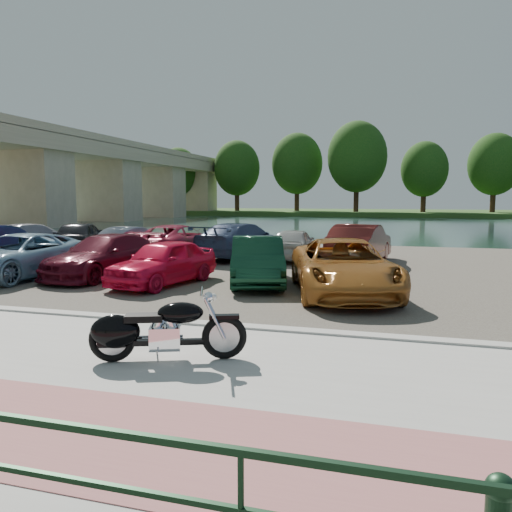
{
  "coord_description": "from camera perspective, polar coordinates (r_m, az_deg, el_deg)",
  "views": [
    {
      "loc": [
        2.88,
        -6.73,
        2.51
      ],
      "look_at": [
        -0.46,
        4.92,
        1.1
      ],
      "focal_mm": 35.0,
      "sensor_mm": 36.0,
      "label": 1
    }
  ],
  "objects": [
    {
      "name": "car_9",
      "position": [
        22.5,
        -13.94,
        1.72
      ],
      "size": [
        1.95,
        3.93,
        1.24
      ],
      "primitive_type": "imported",
      "rotation": [
        0.0,
        0.0,
        2.97
      ],
      "color": "slate",
      "rests_on": "parking_lot"
    },
    {
      "name": "far_trees",
      "position": [
        72.7,
        17.42,
        10.26
      ],
      "size": [
        70.25,
        10.68,
        12.52
      ],
      "color": "#311D12",
      "rests_on": "far_bank"
    },
    {
      "name": "car_13",
      "position": [
        19.38,
        11.79,
        1.4
      ],
      "size": [
        2.25,
        4.73,
        1.5
      ],
      "primitive_type": "imported",
      "rotation": [
        0.0,
        0.0,
        2.99
      ],
      "color": "#551916",
      "rests_on": "parking_lot"
    },
    {
      "name": "far_bank",
      "position": [
        78.81,
        13.96,
        4.83
      ],
      "size": [
        120.0,
        24.0,
        0.6
      ],
      "primitive_type": "cube",
      "color": "#284B1A",
      "rests_on": "ground"
    },
    {
      "name": "bridge",
      "position": [
        56.94,
        -17.09,
        9.37
      ],
      "size": [
        7.0,
        56.0,
        8.55
      ],
      "color": "tan",
      "rests_on": "ground"
    },
    {
      "name": "ground",
      "position": [
        7.73,
        -6.94,
        -12.35
      ],
      "size": [
        200.0,
        200.0,
        0.0
      ],
      "primitive_type": "plane",
      "color": "#595447",
      "rests_on": "ground"
    },
    {
      "name": "pink_path",
      "position": [
        5.65,
        -17.43,
        -18.87
      ],
      "size": [
        60.0,
        2.0,
        0.01
      ],
      "primitive_type": "cube",
      "color": "#A15B5C",
      "rests_on": "promenade"
    },
    {
      "name": "car_3",
      "position": [
        16.36,
        -16.91,
        0.0
      ],
      "size": [
        2.44,
        4.76,
        1.32
      ],
      "primitive_type": "imported",
      "rotation": [
        0.0,
        0.0,
        -0.13
      ],
      "color": "#500B1A",
      "rests_on": "parking_lot"
    },
    {
      "name": "car_8",
      "position": [
        24.14,
        -19.37,
        2.12
      ],
      "size": [
        3.09,
        4.6,
        1.46
      ],
      "primitive_type": "imported",
      "rotation": [
        0.0,
        0.0,
        3.49
      ],
      "color": "black",
      "rests_on": "parking_lot"
    },
    {
      "name": "car_10",
      "position": [
        21.26,
        -9.11,
        1.73
      ],
      "size": [
        2.31,
        4.94,
        1.37
      ],
      "primitive_type": "imported",
      "rotation": [
        0.0,
        0.0,
        3.15
      ],
      "color": "maroon",
      "rests_on": "parking_lot"
    },
    {
      "name": "car_4",
      "position": [
        14.51,
        -10.57,
        -0.69
      ],
      "size": [
        2.25,
        4.04,
        1.3
      ],
      "primitive_type": "imported",
      "rotation": [
        0.0,
        0.0,
        -0.2
      ],
      "color": "red",
      "rests_on": "parking_lot"
    },
    {
      "name": "car_2",
      "position": [
        17.13,
        -25.43,
        0.01
      ],
      "size": [
        2.61,
        5.08,
        1.37
      ],
      "primitive_type": "imported",
      "rotation": [
        0.0,
        0.0,
        -0.07
      ],
      "color": "#81A5BC",
      "rests_on": "parking_lot"
    },
    {
      "name": "car_7",
      "position": [
        25.52,
        -23.96,
        1.97
      ],
      "size": [
        3.36,
        4.84,
        1.3
      ],
      "primitive_type": "imported",
      "rotation": [
        0.0,
        0.0,
        2.76
      ],
      "color": "#9A9AA2",
      "rests_on": "parking_lot"
    },
    {
      "name": "car_5",
      "position": [
        14.37,
        0.19,
        -0.53
      ],
      "size": [
        2.54,
        4.35,
        1.36
      ],
      "primitive_type": "imported",
      "rotation": [
        0.0,
        0.0,
        0.29
      ],
      "color": "#0E3420",
      "rests_on": "parking_lot"
    },
    {
      "name": "car_11",
      "position": [
        20.63,
        -1.7,
        1.8
      ],
      "size": [
        3.12,
        5.38,
        1.47
      ],
      "primitive_type": "imported",
      "rotation": [
        0.0,
        0.0,
        2.92
      ],
      "color": "navy",
      "rests_on": "parking_lot"
    },
    {
      "name": "car_6",
      "position": [
        12.96,
        9.94,
        -1.25
      ],
      "size": [
        3.66,
        5.58,
        1.43
      ],
      "primitive_type": "imported",
      "rotation": [
        0.0,
        0.0,
        0.27
      ],
      "color": "#A96827",
      "rests_on": "parking_lot"
    },
    {
      "name": "river",
      "position": [
        46.88,
        12.49,
        3.41
      ],
      "size": [
        120.0,
        40.0,
        0.0
      ],
      "primitive_type": "cube",
      "color": "#192D2C",
      "rests_on": "ground"
    },
    {
      "name": "motorcycle",
      "position": [
        7.61,
        -11.62,
        -8.34
      ],
      "size": [
        2.23,
        1.1,
        1.05
      ],
      "rotation": [
        0.0,
        0.0,
        0.37
      ],
      "color": "black",
      "rests_on": "promenade"
    },
    {
      "name": "parking_lot",
      "position": [
        18.13,
        6.72,
        -1.31
      ],
      "size": [
        60.0,
        18.0,
        0.04
      ],
      "primitive_type": "cube",
      "color": "#443E37",
      "rests_on": "ground"
    },
    {
      "name": "car_12",
      "position": [
        20.03,
        4.32,
        1.39
      ],
      "size": [
        1.71,
        3.87,
        1.29
      ],
      "primitive_type": "imported",
      "rotation": [
        0.0,
        0.0,
        3.19
      ],
      "color": "#B1B1AC",
      "rests_on": "parking_lot"
    },
    {
      "name": "kerb",
      "position": [
        9.51,
        -2.2,
        -8.24
      ],
      "size": [
        60.0,
        0.3,
        0.14
      ],
      "primitive_type": "cube",
      "color": "#A7A59E",
      "rests_on": "ground"
    },
    {
      "name": "promenade",
      "position": [
        6.86,
        -10.3,
        -14.47
      ],
      "size": [
        60.0,
        6.0,
        0.1
      ],
      "primitive_type": "cube",
      "color": "#A7A59E",
      "rests_on": "ground"
    }
  ]
}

